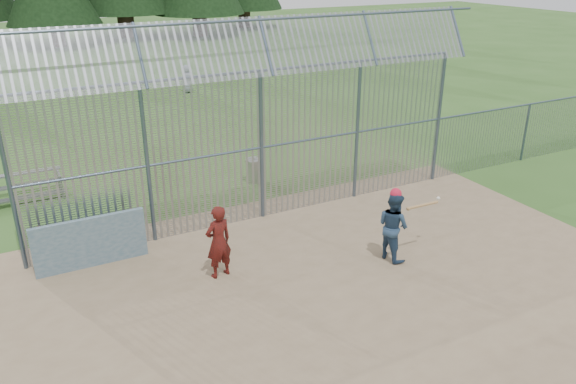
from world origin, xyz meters
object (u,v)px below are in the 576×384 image
dugout_wall (91,242)px  batter (393,226)px  bleacher (8,189)px  onlooker (218,242)px  trash_can (254,170)px

dugout_wall → batter: 6.95m
batter → bleacher: size_ratio=0.55×
batter → onlooker: size_ratio=0.98×
onlooker → trash_can: 5.74m
dugout_wall → batter: size_ratio=1.50×
batter → onlooker: (-3.89, 1.11, 0.02)m
batter → trash_can: bearing=0.5°
onlooker → bleacher: (-3.93, 6.66, -0.46)m
batter → bleacher: bearing=37.5°
bleacher → dugout_wall: bearing=-73.0°
batter → onlooker: onlooker is taller
batter → bleacher: (-7.82, 7.77, -0.44)m
batter → bleacher: batter is taller
batter → onlooker: bearing=66.4°
batter → trash_can: (-0.85, 5.96, -0.47)m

